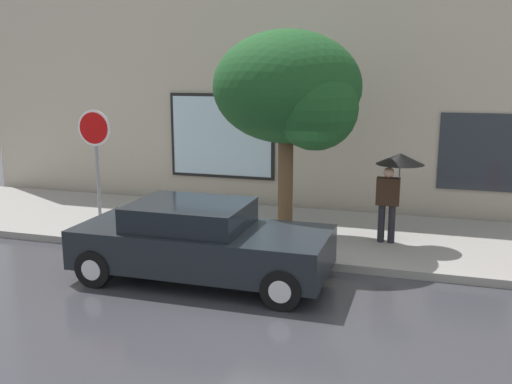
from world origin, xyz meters
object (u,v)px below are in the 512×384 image
object	(u,v)px
street_tree	(292,92)
pedestrian_with_umbrella	(396,172)
parked_car	(200,242)
stop_sign	(95,146)

from	to	relation	value
street_tree	pedestrian_with_umbrella	bearing A→B (deg)	8.37
parked_car	stop_sign	xyz separation A→B (m)	(-3.08, 1.74, 1.31)
stop_sign	parked_car	bearing A→B (deg)	-29.50
parked_car	street_tree	size ratio (longest dim) A/B	1.03
pedestrian_with_umbrella	stop_sign	xyz separation A→B (m)	(-6.15, -0.94, 0.40)
street_tree	stop_sign	distance (m)	4.30
pedestrian_with_umbrella	parked_car	bearing A→B (deg)	-138.88
parked_car	stop_sign	size ratio (longest dim) A/B	1.66
parked_car	street_tree	distance (m)	3.57
pedestrian_with_umbrella	street_tree	distance (m)	2.59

